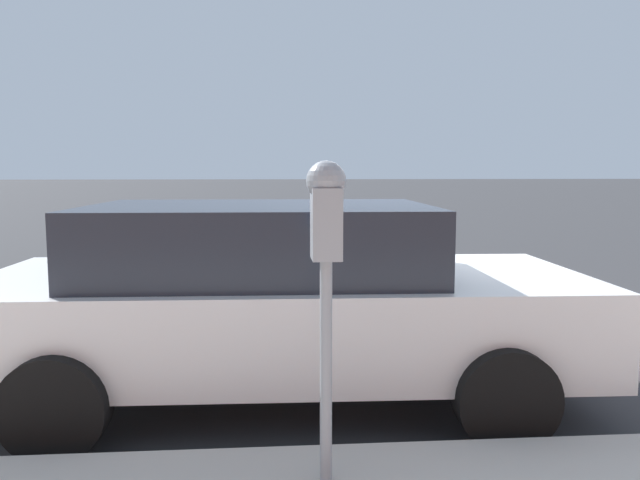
{
  "coord_description": "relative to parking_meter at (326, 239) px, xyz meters",
  "views": [
    {
      "loc": [
        -5.55,
        1.23,
        1.71
      ],
      "look_at": [
        -2.31,
        0.97,
        1.35
      ],
      "focal_mm": 35.0,
      "sensor_mm": 36.0,
      "label": 1
    }
  ],
  "objects": [
    {
      "name": "car_white",
      "position": [
        1.63,
        0.21,
        -0.61
      ],
      "size": [
        2.2,
        4.42,
        1.46
      ],
      "rotation": [
        0.0,
        0.0,
        3.12
      ],
      "color": "silver",
      "rests_on": "ground_plane"
    },
    {
      "name": "parking_meter",
      "position": [
        0.0,
        0.0,
        0.0
      ],
      "size": [
        0.21,
        0.19,
        1.58
      ],
      "color": "gray",
      "rests_on": "sidewalk"
    },
    {
      "name": "ground_plane",
      "position": [
        2.61,
        -0.97,
        -1.38
      ],
      "size": [
        220.0,
        220.0,
        0.0
      ],
      "primitive_type": "plane",
      "color": "#333335"
    }
  ]
}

